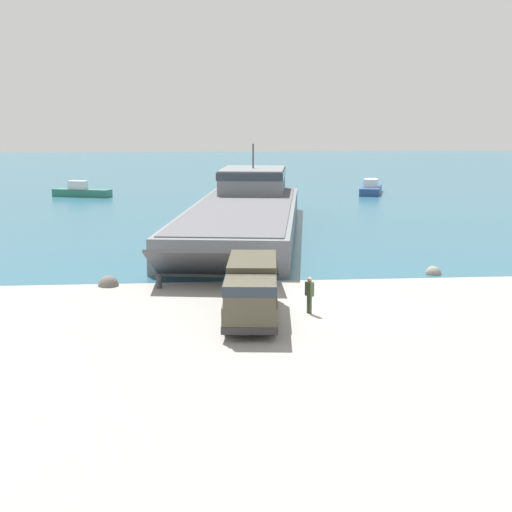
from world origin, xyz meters
name	(u,v)px	position (x,y,z in m)	size (l,w,h in m)	color
ground_plane	(333,311)	(0.00, 0.00, 0.00)	(240.00, 240.00, 0.00)	gray
water_surface	(233,173)	(0.00, 97.01, 0.00)	(240.00, 180.00, 0.01)	#285B70
landing_craft	(245,210)	(-2.49, 27.50, 1.70)	(13.86, 38.95, 7.11)	slate
military_truck	(252,290)	(-4.16, -1.20, 1.46)	(3.21, 7.75, 2.72)	#4C4738
soldier_on_ramp	(309,292)	(-1.26, -0.37, 1.07)	(0.43, 0.50, 1.83)	#3D4C33
moored_boat_a	(81,191)	(-21.05, 56.57, 0.66)	(7.59, 4.13, 1.98)	#2D7060
moored_boat_b	(371,189)	(15.98, 57.18, 0.65)	(4.75, 8.52, 1.97)	navy
mooring_bollard	(159,280)	(-8.88, 5.62, 0.47)	(0.34, 0.34, 0.86)	#333338
shoreline_rock_a	(433,274)	(7.84, 8.06, 0.00)	(1.00, 1.00, 1.00)	gray
shoreline_rock_b	(108,286)	(-11.84, 6.52, 0.00)	(1.19, 1.19, 1.19)	#66605B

